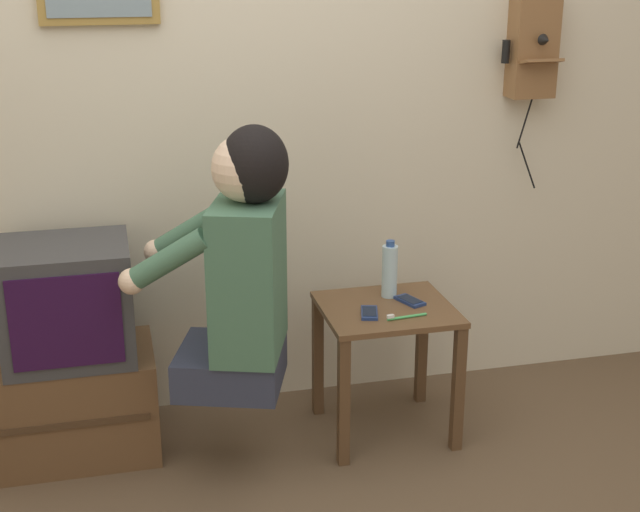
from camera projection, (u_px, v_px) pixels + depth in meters
name	position (u px, v px, depth m)	size (l,w,h in m)	color
wall_back	(228.00, 94.00, 3.38)	(6.80, 0.05, 2.55)	beige
side_table	(386.00, 335.00, 3.39)	(0.49, 0.45, 0.52)	brown
person	(241.00, 263.00, 3.02)	(0.61, 0.51, 0.93)	#2D3347
tv_stand	(70.00, 403.00, 3.31)	(0.63, 0.41, 0.40)	brown
television	(68.00, 301.00, 3.17)	(0.45, 0.40, 0.42)	#38383A
wall_phone_antique	(533.00, 44.00, 3.52)	(0.22, 0.18, 0.83)	brown
cell_phone_held	(369.00, 313.00, 3.28)	(0.09, 0.14, 0.01)	navy
cell_phone_spare	(410.00, 301.00, 3.39)	(0.10, 0.14, 0.01)	navy
water_bottle	(390.00, 271.00, 3.42)	(0.06, 0.06, 0.23)	silver
toothbrush	(404.00, 317.00, 3.24)	(0.16, 0.03, 0.02)	#4CBF66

